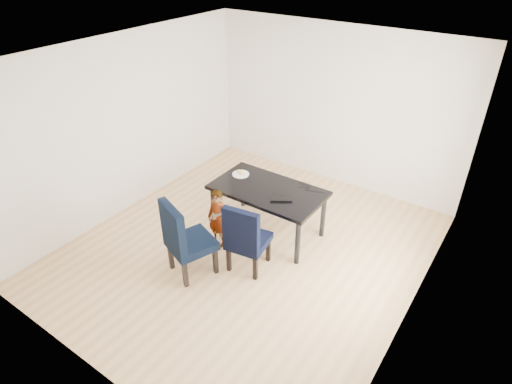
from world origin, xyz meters
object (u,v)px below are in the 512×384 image
Objects in this scene: chair_left at (191,237)px; plate at (241,174)px; dining_table at (268,211)px; laptop at (281,197)px; chair_right at (249,235)px; child at (217,219)px.

chair_left is 4.35× the size of plate.
laptop is at bearing -19.79° from dining_table.
chair_left is 0.74m from chair_right.
chair_right is at bearing 50.26° from laptop.
dining_table is at bearing 59.43° from child.
child reaches higher than dining_table.
child is at bearing 117.87° from chair_left.
chair_right is at bearing 62.75° from chair_left.
chair_right is 1.21m from plate.
chair_left is 1.34m from laptop.
dining_table is 1.80× the size of child.
chair_right is 0.65m from child.
plate is 0.83× the size of laptop.
chair_left is at bearing -80.81° from child.
dining_table is at bearing -53.84° from laptop.
chair_right is at bearing -74.63° from dining_table.
laptop is (0.62, 1.18, 0.21)m from chair_left.
dining_table is 0.69m from plate.
chair_right is 1.14× the size of child.
chair_left is at bearing 28.26° from laptop.
chair_left reaches higher than laptop.
child is at bearing -122.51° from dining_table.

